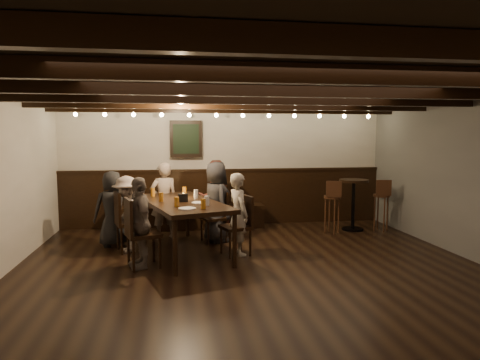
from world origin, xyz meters
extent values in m
plane|color=black|center=(0.00, 0.00, 0.00)|extent=(7.00, 7.00, 0.00)
plane|color=black|center=(0.00, 0.00, 2.40)|extent=(7.00, 7.00, 0.00)
plane|color=beige|center=(0.00, 3.50, 1.20)|extent=(6.50, 0.00, 6.50)
cube|color=black|center=(0.00, 3.46, 0.55)|extent=(6.50, 0.08, 1.10)
cube|color=black|center=(-0.80, 3.20, 0.23)|extent=(3.00, 0.45, 0.45)
cube|color=black|center=(-0.80, 3.40, 1.75)|extent=(0.62, 0.12, 0.72)
cube|color=black|center=(-0.80, 3.33, 1.75)|extent=(0.50, 0.02, 0.58)
cube|color=black|center=(0.00, -2.90, 2.31)|extent=(6.50, 0.10, 0.16)
cube|color=black|center=(0.00, -1.74, 2.31)|extent=(6.50, 0.10, 0.16)
cube|color=black|center=(0.00, -0.58, 2.31)|extent=(6.50, 0.10, 0.16)
cube|color=black|center=(0.00, 0.58, 2.31)|extent=(6.50, 0.10, 0.16)
cube|color=black|center=(0.00, 1.74, 2.31)|extent=(6.50, 0.10, 0.16)
cube|color=black|center=(0.00, 2.90, 2.31)|extent=(6.50, 0.10, 0.16)
sphere|color=#FFE099|center=(-2.75, 2.88, 2.19)|extent=(0.07, 0.07, 0.07)
sphere|color=#FFE099|center=(-1.38, 2.88, 2.19)|extent=(0.07, 0.07, 0.07)
sphere|color=#FFE099|center=(0.00, 2.88, 2.19)|extent=(0.07, 0.07, 0.07)
sphere|color=#FFE099|center=(1.38, 2.88, 2.19)|extent=(0.07, 0.07, 0.07)
sphere|color=#FFE099|center=(2.75, 2.88, 2.19)|extent=(0.07, 0.07, 0.07)
cube|color=black|center=(-0.93, 1.45, 0.78)|extent=(1.55, 2.36, 0.07)
cylinder|color=black|center=(-1.05, 0.35, 0.37)|extent=(0.07, 0.07, 0.75)
cylinder|color=black|center=(-1.62, 2.31, 0.37)|extent=(0.07, 0.07, 0.75)
cylinder|color=black|center=(-0.23, 0.59, 0.37)|extent=(0.07, 0.07, 0.75)
cylinder|color=black|center=(-0.81, 2.55, 0.37)|extent=(0.07, 0.07, 0.75)
cube|color=black|center=(-1.73, 1.68, 0.45)|extent=(0.54, 0.54, 0.05)
cube|color=black|center=(-1.92, 1.63, 0.71)|extent=(0.16, 0.43, 0.47)
cube|color=black|center=(-1.47, 0.82, 0.46)|extent=(0.55, 0.55, 0.05)
cube|color=black|center=(-1.66, 0.76, 0.73)|extent=(0.17, 0.44, 0.48)
cube|color=black|center=(-0.39, 2.08, 0.41)|extent=(0.49, 0.49, 0.05)
cube|color=black|center=(-0.21, 2.13, 0.65)|extent=(0.15, 0.39, 0.43)
cube|color=black|center=(-0.13, 1.22, 0.43)|extent=(0.51, 0.51, 0.05)
cube|color=black|center=(0.05, 1.27, 0.68)|extent=(0.16, 0.41, 0.45)
imported|color=black|center=(-2.05, 2.06, 0.62)|extent=(0.70, 0.55, 1.25)
imported|color=gray|center=(-1.23, 2.46, 0.68)|extent=(0.56, 0.45, 1.35)
imported|color=#5E2A20|center=(-0.32, 2.57, 0.69)|extent=(0.79, 0.69, 1.37)
imported|color=#AC9C91|center=(-1.78, 1.67, 0.60)|extent=(0.64, 0.87, 1.19)
imported|color=gray|center=(-1.52, 0.81, 0.63)|extent=(0.50, 0.80, 1.26)
imported|color=#262528|center=(-0.34, 2.10, 0.69)|extent=(0.61, 0.77, 1.38)
imported|color=#ACA391|center=(-0.08, 1.23, 0.63)|extent=(0.42, 0.53, 1.26)
cylinder|color=#BF7219|center=(-1.40, 2.04, 0.88)|extent=(0.07, 0.07, 0.14)
cylinder|color=#BF7219|center=(-0.87, 2.14, 0.88)|extent=(0.07, 0.07, 0.14)
cylinder|color=#BF7219|center=(-1.25, 1.46, 0.88)|extent=(0.07, 0.07, 0.14)
cylinder|color=silver|center=(-0.70, 1.73, 0.88)|extent=(0.07, 0.07, 0.14)
cylinder|color=#BF7219|center=(-1.01, 0.96, 0.88)|extent=(0.07, 0.07, 0.14)
cylinder|color=silver|center=(-0.58, 0.98, 0.88)|extent=(0.07, 0.07, 0.14)
cylinder|color=#BF7219|center=(-0.65, 0.70, 0.88)|extent=(0.07, 0.07, 0.14)
cylinder|color=white|center=(-0.87, 0.74, 0.82)|extent=(0.24, 0.24, 0.01)
cylinder|color=white|center=(-0.67, 1.21, 0.82)|extent=(0.24, 0.24, 0.01)
cube|color=black|center=(-0.92, 1.40, 0.87)|extent=(0.15, 0.10, 0.12)
cylinder|color=beige|center=(-0.90, 1.77, 0.84)|extent=(0.05, 0.05, 0.05)
cylinder|color=black|center=(2.35, 2.57, 0.02)|extent=(0.41, 0.41, 0.04)
cylinder|color=black|center=(2.35, 2.57, 0.48)|extent=(0.06, 0.06, 0.92)
cylinder|color=black|center=(2.35, 2.57, 0.96)|extent=(0.55, 0.55, 0.05)
cylinder|color=#391F12|center=(1.85, 2.37, 0.68)|extent=(0.31, 0.31, 0.05)
cube|color=#391F12|center=(1.82, 2.23, 0.85)|extent=(0.28, 0.08, 0.29)
cylinder|color=#391F12|center=(2.85, 2.42, 0.68)|extent=(0.31, 0.31, 0.05)
cube|color=#391F12|center=(2.81, 2.28, 0.85)|extent=(0.27, 0.10, 0.29)
camera|label=1|loc=(-1.04, -5.10, 1.82)|focal=32.00mm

